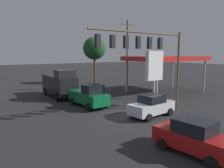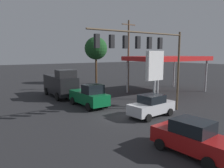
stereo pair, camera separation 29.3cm
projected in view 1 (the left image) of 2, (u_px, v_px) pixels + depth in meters
The scene contains 10 objects.
ground_plane at pixel (125, 116), 19.43m from camera, with size 200.00×200.00×0.00m, color #262628.
traffic_signal_assembly at pixel (145, 49), 18.36m from camera, with size 10.05×0.43×7.50m.
utility_pole at pixel (127, 54), 31.66m from camera, with size 2.40×0.26×10.18m.
gas_station_canopy at pixel (166, 59), 30.82m from camera, with size 11.11×7.00×5.11m.
price_sign at pixel (154, 68), 22.00m from camera, with size 2.28×0.27×5.76m.
pickup_parked at pixel (89, 96), 22.62m from camera, with size 2.34×5.24×2.40m.
sedan_waiting at pixel (152, 106), 19.16m from camera, with size 4.52×2.32×1.93m.
sedan_far at pixel (194, 137), 11.95m from camera, with size 2.32×4.52×1.93m.
delivery_truck at pixel (60, 84), 27.49m from camera, with size 2.75×6.88×3.58m.
street_tree at pixel (94, 49), 39.36m from camera, with size 4.09×4.09×8.46m.
Camera 1 is at (11.91, 14.65, 5.50)m, focal length 35.00 mm.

